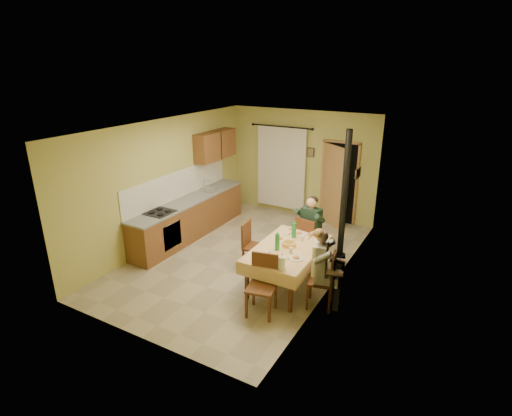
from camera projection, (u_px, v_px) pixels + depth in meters
The scene contains 17 objects.
floor at pixel (244, 258), 8.51m from camera, with size 4.00×6.00×0.01m, color tan.
room_shell at pixel (243, 176), 7.88m from camera, with size 4.04×6.04×2.82m.
kitchen_run at pixel (190, 217), 9.45m from camera, with size 0.64×3.64×1.56m.
upper_cabinets at pixel (216, 145), 10.06m from camera, with size 0.35×1.40×0.70m, color brown.
curtain at pixel (281, 167), 10.69m from camera, with size 1.70×0.07×2.22m.
doorway at pixel (336, 184), 10.01m from camera, with size 0.96×0.55×2.15m.
dining_table at pixel (287, 266), 7.39m from camera, with size 1.13×1.86×0.76m.
tableware at pixel (286, 246), 7.15m from camera, with size 0.83×1.61×0.33m.
chair_far at pixel (308, 249), 8.26m from camera, with size 0.52×0.52×1.01m.
chair_near at pixel (262, 297), 6.57m from camera, with size 0.53×0.53×1.01m.
chair_right at pixel (321, 291), 6.76m from camera, with size 0.51×0.51×0.99m.
chair_left at pixel (255, 255), 7.98m from camera, with size 0.48×0.48×0.99m.
man_far at pixel (310, 222), 8.06m from camera, with size 0.62×0.53×1.39m.
man_right at pixel (322, 260), 6.56m from camera, with size 0.54×0.63×1.39m.
stove_flue at pixel (342, 221), 7.77m from camera, with size 0.24×0.24×2.80m.
picture_back at pixel (311, 152), 10.21m from camera, with size 0.19×0.03×0.23m, color black.
picture_right at pixel (358, 173), 7.94m from camera, with size 0.03×0.31×0.21m, color brown.
Camera 1 is at (3.96, -6.50, 3.95)m, focal length 28.00 mm.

